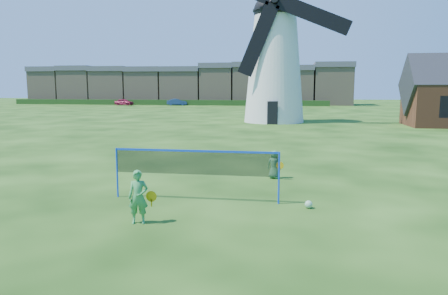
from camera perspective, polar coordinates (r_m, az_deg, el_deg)
ground at (r=13.35m, az=-1.20°, el=-6.67°), size 220.00×220.00×0.00m
windmill at (r=42.05m, az=6.85°, el=11.78°), size 13.78×5.82×18.12m
badminton_net at (r=12.74m, az=-3.88°, el=-2.15°), size 5.05×0.05×1.55m
player_girl at (r=10.88m, az=-11.47°, el=-6.56°), size 0.70×0.42×1.36m
player_boy at (r=16.00m, az=6.78°, el=-2.29°), size 0.66×0.47×1.06m
play_ball at (r=12.35m, az=11.34°, el=-7.53°), size 0.22×0.22×0.22m
terraced_houses at (r=87.33m, az=-5.01°, el=8.44°), size 65.75×8.40×8.18m
hedge at (r=82.42m, az=-8.07°, el=6.04°), size 62.00×0.80×1.00m
car_left at (r=82.45m, az=-13.31°, el=5.98°), size 3.82×2.09×1.23m
car_right at (r=80.68m, az=-6.37°, el=6.11°), size 3.94×2.11×1.23m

